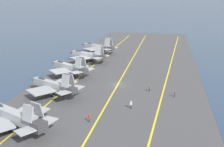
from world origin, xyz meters
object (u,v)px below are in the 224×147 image
object	(u,v)px
parked_jet_second	(53,85)
crew_brown_vest	(149,88)
parked_jet_third	(69,67)
crew_red_vest	(89,118)
parked_jet_fifth	(98,47)
parked_jet_fourth	(87,55)
crew_white_vest	(131,104)
parked_jet_nearest	(12,115)
crew_purple_vest	(175,93)

from	to	relation	value
parked_jet_second	crew_brown_vest	distance (m)	23.63
parked_jet_third	crew_red_vest	bearing A→B (deg)	-153.47
parked_jet_fifth	crew_brown_vest	distance (m)	49.02
crew_red_vest	parked_jet_fourth	bearing A→B (deg)	16.58
crew_white_vest	parked_jet_fourth	bearing A→B (deg)	28.39
parked_jet_nearest	parked_jet_fourth	distance (m)	51.30
crew_red_vest	parked_jet_third	bearing A→B (deg)	26.53
parked_jet_nearest	crew_red_vest	world-z (taller)	parked_jet_nearest
crew_brown_vest	parked_jet_nearest	bearing A→B (deg)	137.23
parked_jet_fourth	crew_white_vest	world-z (taller)	parked_jet_fourth
parked_jet_nearest	parked_jet_fourth	world-z (taller)	parked_jet_fourth
crew_red_vest	crew_purple_vest	bearing A→B (deg)	-43.87
crew_white_vest	crew_red_vest	size ratio (longest dim) A/B	1.00
parked_jet_nearest	crew_brown_vest	size ratio (longest dim) A/B	10.30
parked_jet_third	crew_red_vest	distance (m)	32.08
parked_jet_second	crew_purple_vest	world-z (taller)	parked_jet_second
crew_red_vest	parked_jet_nearest	bearing A→B (deg)	111.80
parked_jet_nearest	parked_jet_fifth	xyz separation A→B (m)	(67.39, 1.18, 0.09)
parked_jet_fifth	crew_red_vest	size ratio (longest dim) A/B	9.90
crew_brown_vest	crew_white_vest	bearing A→B (deg)	164.86
parked_jet_second	crew_white_vest	world-z (taller)	parked_jet_second
parked_jet_second	parked_jet_fourth	distance (m)	33.85
crew_purple_vest	crew_white_vest	xyz separation A→B (m)	(-8.71, 9.23, 0.02)
parked_jet_third	parked_jet_fifth	distance (m)	33.59
parked_jet_third	parked_jet_second	bearing A→B (deg)	-173.56
parked_jet_fifth	crew_white_vest	world-z (taller)	parked_jet_fifth
parked_jet_nearest	crew_purple_vest	bearing A→B (deg)	-52.91
parked_jet_third	parked_jet_fourth	distance (m)	17.50
parked_jet_fourth	parked_jet_fifth	size ratio (longest dim) A/B	0.95
parked_jet_fourth	crew_brown_vest	world-z (taller)	parked_jet_fourth
parked_jet_third	crew_purple_vest	bearing A→B (deg)	-111.39
parked_jet_second	crew_purple_vest	bearing A→B (deg)	-81.19
parked_jet_fifth	crew_red_vest	world-z (taller)	parked_jet_fifth
parked_jet_fifth	crew_white_vest	bearing A→B (deg)	-158.92
parked_jet_nearest	parked_jet_fifth	world-z (taller)	parked_jet_fifth
parked_jet_fourth	crew_white_vest	xyz separation A→B (m)	(-38.12, -20.60, -1.72)
parked_jet_fourth	parked_jet_nearest	bearing A→B (deg)	-179.02
parked_jet_nearest	crew_brown_vest	bearing A→B (deg)	-42.77
parked_jet_fourth	crew_brown_vest	bearing A→B (deg)	-138.29
parked_jet_second	crew_white_vest	bearing A→B (deg)	-102.51
crew_red_vest	crew_white_vest	bearing A→B (deg)	-40.51
crew_purple_vest	crew_white_vest	bearing A→B (deg)	133.34
parked_jet_nearest	crew_brown_vest	world-z (taller)	parked_jet_nearest
parked_jet_third	crew_purple_vest	xyz separation A→B (m)	(-11.91, -30.40, -1.79)
parked_jet_second	parked_jet_fifth	distance (m)	49.95
parked_jet_fourth	crew_red_vest	xyz separation A→B (m)	(-46.15, -13.74, -1.72)
parked_jet_second	crew_red_vest	xyz separation A→B (m)	(-12.32, -12.46, -1.67)
parked_jet_nearest	crew_purple_vest	size ratio (longest dim) A/B	10.25
parked_jet_nearest	crew_purple_vest	distance (m)	36.33
parked_jet_second	crew_white_vest	distance (m)	19.87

